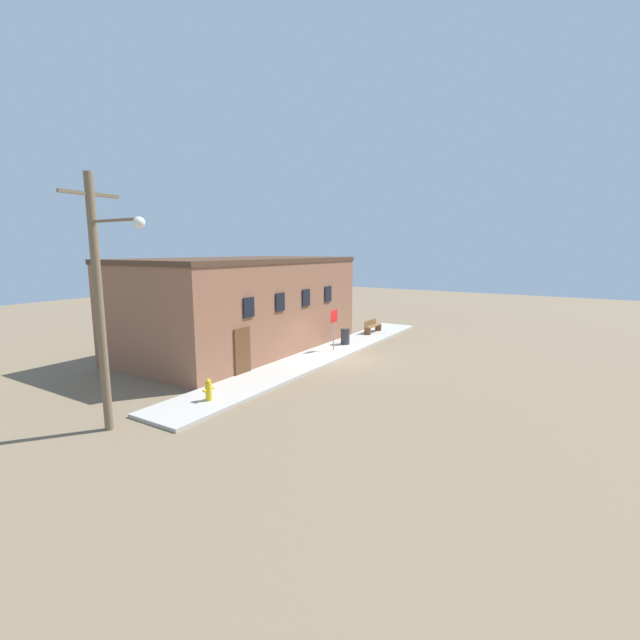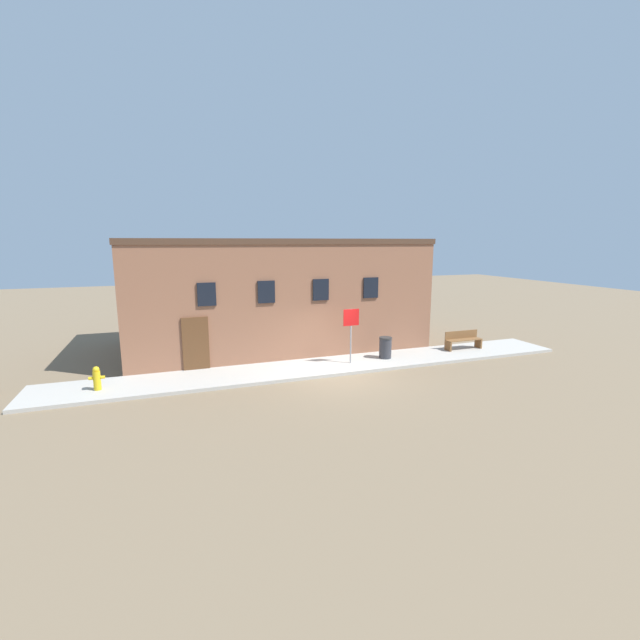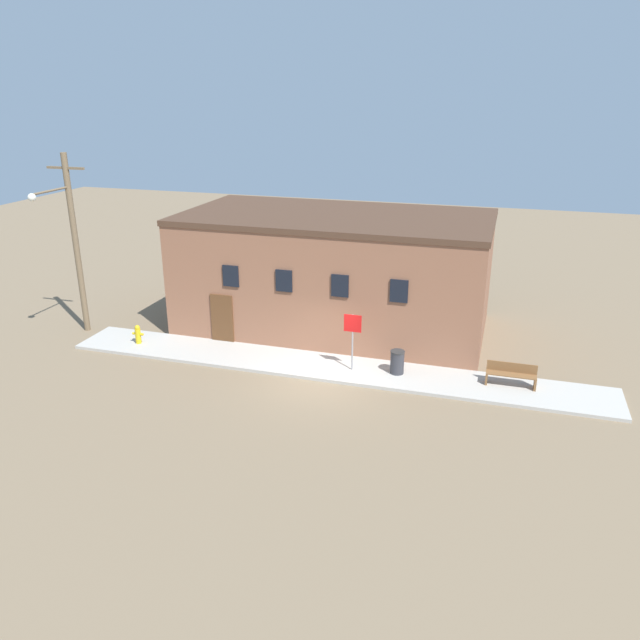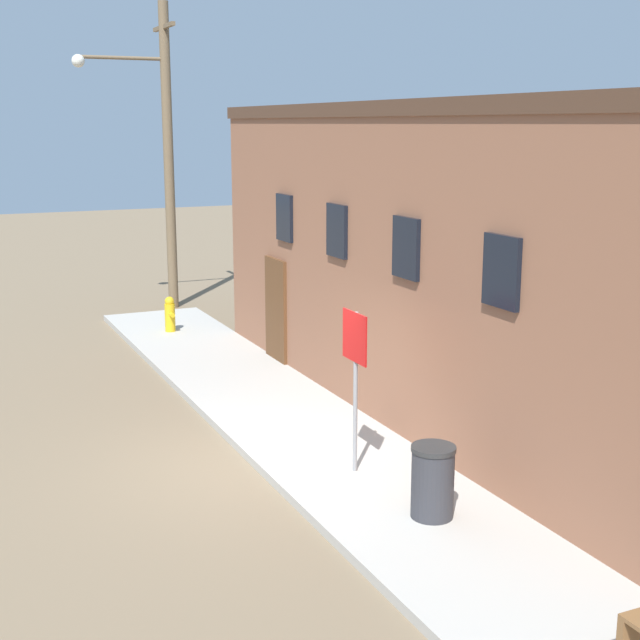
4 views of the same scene
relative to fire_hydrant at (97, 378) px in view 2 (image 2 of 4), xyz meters
The scene contains 7 objects.
ground_plane 8.43m from the fire_hydrant, ahead, with size 80.00×80.00×0.00m, color #7A664C.
sidewalk 8.36m from the fire_hydrant, ahead, with size 21.50×2.41×0.13m.
brick_building 9.01m from the fire_hydrant, 33.36° to the left, with size 13.44×7.09×5.18m.
fire_hydrant is the anchor object (origin of this frame).
stop_sign 9.42m from the fire_hydrant, ahead, with size 0.68×0.06×2.25m.
bench 15.22m from the fire_hydrant, ahead, with size 1.78×0.44×0.84m.
trash_bin 11.07m from the fire_hydrant, ahead, with size 0.55×0.55×0.91m.
Camera 2 is at (-5.96, -14.43, 5.07)m, focal length 24.00 mm.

